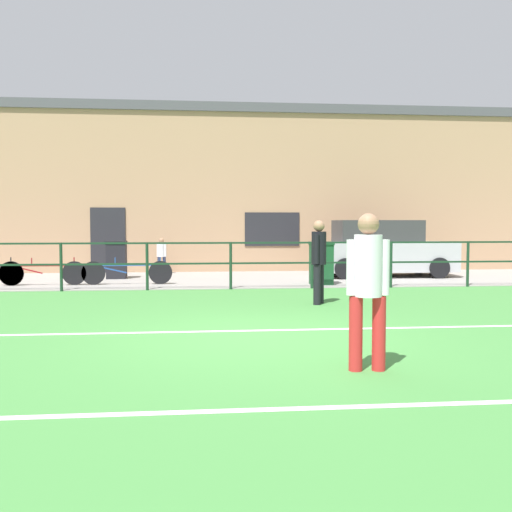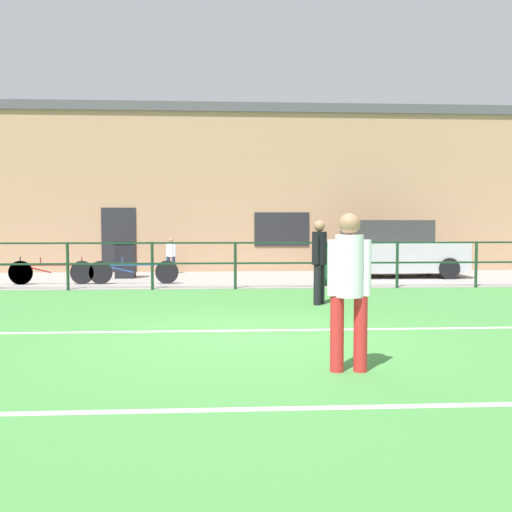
{
  "view_description": "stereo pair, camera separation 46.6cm",
  "coord_description": "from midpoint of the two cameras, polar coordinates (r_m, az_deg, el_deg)",
  "views": [
    {
      "loc": [
        -0.84,
        -8.28,
        1.61
      ],
      "look_at": [
        0.33,
        3.23,
        0.96
      ],
      "focal_mm": 41.53,
      "sensor_mm": 36.0,
      "label": 1
    },
    {
      "loc": [
        -0.38,
        -8.32,
        1.61
      ],
      "look_at": [
        0.33,
        3.23,
        0.96
      ],
      "focal_mm": 41.53,
      "sensor_mm": 36.0,
      "label": 2
    }
  ],
  "objects": [
    {
      "name": "ground",
      "position": [
        8.48,
        -1.62,
        -7.88
      ],
      "size": [
        60.0,
        44.0,
        0.04
      ],
      "primitive_type": "cube",
      "color": "#42843D"
    },
    {
      "name": "field_line_touchline",
      "position": [
        8.92,
        -1.83,
        -7.19
      ],
      "size": [
        36.0,
        0.11,
        0.0
      ],
      "primitive_type": "cube",
      "color": "white",
      "rests_on": "ground"
    },
    {
      "name": "field_line_hash",
      "position": [
        5.29,
        1.09,
        -14.5
      ],
      "size": [
        36.0,
        0.11,
        0.0
      ],
      "primitive_type": "cube",
      "color": "white",
      "rests_on": "ground"
    },
    {
      "name": "pavement_strip",
      "position": [
        16.89,
        -3.74,
        -2.24
      ],
      "size": [
        48.0,
        5.0,
        0.02
      ],
      "primitive_type": "cube",
      "color": "gray",
      "rests_on": "ground"
    },
    {
      "name": "perimeter_fence",
      "position": [
        14.34,
        -3.38,
        -0.25
      ],
      "size": [
        36.07,
        0.07,
        1.15
      ],
      "color": "#193823",
      "rests_on": "ground"
    },
    {
      "name": "clubhouse_facade",
      "position": [
        20.54,
        -4.15,
        6.4
      ],
      "size": [
        28.0,
        2.56,
        5.5
      ],
      "color": "tan",
      "rests_on": "ground"
    },
    {
      "name": "player_goalkeeper",
      "position": [
        11.75,
        4.94,
        -0.06
      ],
      "size": [
        0.29,
        0.42,
        1.66
      ],
      "rotation": [
        0.0,
        0.0,
        1.1
      ],
      "color": "black",
      "rests_on": "ground"
    },
    {
      "name": "player_striker",
      "position": [
        6.48,
        8.7,
        -2.47
      ],
      "size": [
        0.47,
        0.3,
        1.72
      ],
      "rotation": [
        0.0,
        0.0,
        6.23
      ],
      "color": "red",
      "rests_on": "ground"
    },
    {
      "name": "spectator_child",
      "position": [
        18.73,
        -9.79,
        0.23
      ],
      "size": [
        0.3,
        0.2,
        1.12
      ],
      "rotation": [
        0.0,
        0.0,
        2.97
      ],
      "color": "#232D4C",
      "rests_on": "pavement_strip"
    },
    {
      "name": "parked_car_red",
      "position": [
        17.96,
        11.29,
        0.57
      ],
      "size": [
        4.07,
        1.79,
        1.67
      ],
      "color": "#B7B7BC",
      "rests_on": "pavement_strip"
    },
    {
      "name": "bicycle_parked_1",
      "position": [
        15.68,
        -13.17,
        -1.53
      ],
      "size": [
        2.31,
        0.04,
        0.71
      ],
      "color": "black",
      "rests_on": "pavement_strip"
    },
    {
      "name": "bicycle_parked_2",
      "position": [
        16.09,
        -20.64,
        -1.53
      ],
      "size": [
        2.17,
        0.04,
        0.71
      ],
      "color": "black",
      "rests_on": "pavement_strip"
    },
    {
      "name": "trash_bin_0",
      "position": [
        15.34,
        5.44,
        -0.67
      ],
      "size": [
        0.59,
        0.5,
        1.11
      ],
      "color": "#194C28",
      "rests_on": "pavement_strip"
    },
    {
      "name": "trash_bin_1",
      "position": [
        17.42,
        -14.03,
        -0.34
      ],
      "size": [
        0.58,
        0.49,
        1.07
      ],
      "color": "black",
      "rests_on": "pavement_strip"
    }
  ]
}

